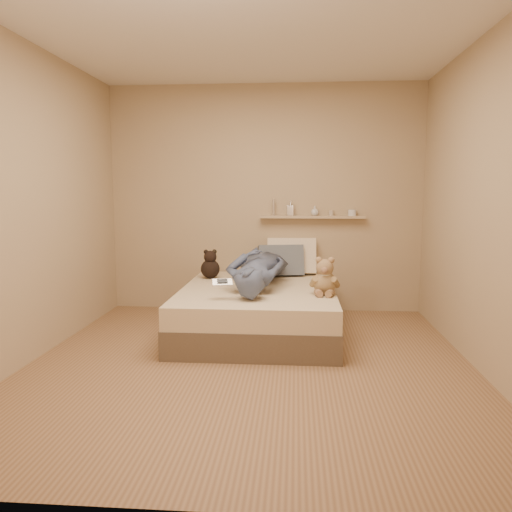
# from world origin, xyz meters

# --- Properties ---
(room) EXTENTS (3.80, 3.80, 3.80)m
(room) POSITION_xyz_m (0.00, 0.00, 1.30)
(room) COLOR #8F6B4A
(room) RESTS_ON ground
(bed) EXTENTS (1.50, 1.90, 0.45)m
(bed) POSITION_xyz_m (0.00, 0.93, 0.22)
(bed) COLOR brown
(bed) RESTS_ON floor
(game_console) EXTENTS (0.19, 0.11, 0.06)m
(game_console) POSITION_xyz_m (-0.27, 0.36, 0.60)
(game_console) COLOR silver
(game_console) RESTS_ON bed
(teddy_bear) EXTENTS (0.29, 0.28, 0.35)m
(teddy_bear) POSITION_xyz_m (0.63, 0.63, 0.60)
(teddy_bear) COLOR tan
(teddy_bear) RESTS_ON bed
(dark_plush) EXTENTS (0.21, 0.21, 0.32)m
(dark_plush) POSITION_xyz_m (-0.56, 1.40, 0.59)
(dark_plush) COLOR black
(dark_plush) RESTS_ON bed
(pillow_cream) EXTENTS (0.56, 0.30, 0.43)m
(pillow_cream) POSITION_xyz_m (0.32, 1.76, 0.65)
(pillow_cream) COLOR beige
(pillow_cream) RESTS_ON bed
(pillow_grey) EXTENTS (0.53, 0.32, 0.37)m
(pillow_grey) POSITION_xyz_m (0.20, 1.62, 0.62)
(pillow_grey) COLOR slate
(pillow_grey) RESTS_ON bed
(person) EXTENTS (0.66, 1.59, 0.37)m
(person) POSITION_xyz_m (-0.01, 1.02, 0.64)
(person) COLOR #474F70
(person) RESTS_ON bed
(wall_shelf) EXTENTS (1.20, 0.12, 0.03)m
(wall_shelf) POSITION_xyz_m (0.55, 1.84, 1.10)
(wall_shelf) COLOR tan
(wall_shelf) RESTS_ON wall_back
(shelf_bottles) EXTENTS (0.96, 0.12, 0.19)m
(shelf_bottles) POSITION_xyz_m (0.55, 1.84, 1.18)
(shelf_bottles) COLOR silver
(shelf_bottles) RESTS_ON wall_shelf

